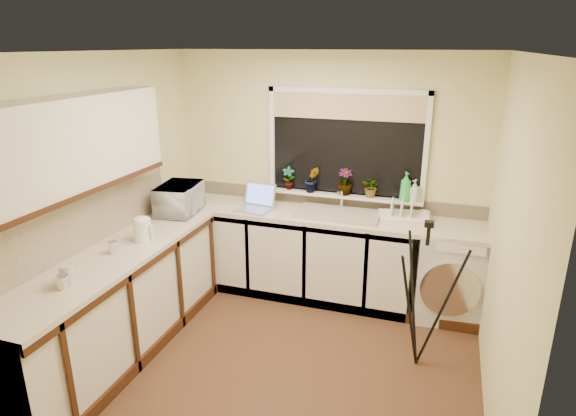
% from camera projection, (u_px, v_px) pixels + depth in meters
% --- Properties ---
extents(floor, '(3.20, 3.20, 0.00)m').
position_uv_depth(floor, '(279.00, 359.00, 4.09)').
color(floor, '#573222').
rests_on(floor, ground).
extents(ceiling, '(3.20, 3.20, 0.00)m').
position_uv_depth(ceiling, '(276.00, 52.00, 3.31)').
color(ceiling, white).
rests_on(ceiling, ground).
extents(wall_back, '(3.20, 0.00, 3.20)m').
position_uv_depth(wall_back, '(326.00, 174.00, 5.05)').
color(wall_back, beige).
rests_on(wall_back, ground).
extents(wall_front, '(3.20, 0.00, 3.20)m').
position_uv_depth(wall_front, '(174.00, 324.00, 2.35)').
color(wall_front, beige).
rests_on(wall_front, ground).
extents(wall_left, '(0.00, 3.00, 3.00)m').
position_uv_depth(wall_left, '(101.00, 202.00, 4.17)').
color(wall_left, beige).
rests_on(wall_left, ground).
extents(wall_right, '(0.00, 3.00, 3.00)m').
position_uv_depth(wall_right, '(507.00, 248.00, 3.22)').
color(wall_right, beige).
rests_on(wall_right, ground).
extents(base_cabinet_back, '(2.55, 0.60, 0.86)m').
position_uv_depth(base_cabinet_back, '(287.00, 252.00, 5.13)').
color(base_cabinet_back, silver).
rests_on(base_cabinet_back, floor).
extents(base_cabinet_left, '(0.54, 2.40, 0.86)m').
position_uv_depth(base_cabinet_left, '(119.00, 307.00, 4.07)').
color(base_cabinet_left, silver).
rests_on(base_cabinet_left, floor).
extents(worktop_back, '(3.20, 0.60, 0.04)m').
position_uv_depth(worktop_back, '(318.00, 215.00, 4.89)').
color(worktop_back, beige).
rests_on(worktop_back, base_cabinet_back).
extents(worktop_left, '(0.60, 2.40, 0.04)m').
position_uv_depth(worktop_left, '(113.00, 257.00, 3.92)').
color(worktop_left, beige).
rests_on(worktop_left, base_cabinet_left).
extents(upper_cabinet, '(0.28, 1.90, 0.70)m').
position_uv_depth(upper_cabinet, '(69.00, 146.00, 3.54)').
color(upper_cabinet, silver).
rests_on(upper_cabinet, wall_left).
extents(splashback_left, '(0.02, 2.40, 0.45)m').
position_uv_depth(splashback_left, '(79.00, 224.00, 3.93)').
color(splashback_left, beige).
rests_on(splashback_left, wall_left).
extents(splashback_back, '(3.20, 0.02, 0.14)m').
position_uv_depth(splashback_back, '(325.00, 198.00, 5.12)').
color(splashback_back, beige).
rests_on(splashback_back, wall_back).
extents(window_glass, '(1.50, 0.02, 1.00)m').
position_uv_depth(window_glass, '(346.00, 145.00, 4.87)').
color(window_glass, black).
rests_on(window_glass, wall_back).
extents(window_blind, '(1.50, 0.02, 0.25)m').
position_uv_depth(window_blind, '(347.00, 107.00, 4.73)').
color(window_blind, tan).
rests_on(window_blind, wall_back).
extents(windowsill, '(1.60, 0.14, 0.03)m').
position_uv_depth(windowsill, '(343.00, 196.00, 4.99)').
color(windowsill, white).
rests_on(windowsill, wall_back).
extents(sink, '(0.82, 0.46, 0.03)m').
position_uv_depth(sink, '(337.00, 214.00, 4.82)').
color(sink, tan).
rests_on(sink, worktop_back).
extents(faucet, '(0.03, 0.03, 0.24)m').
position_uv_depth(faucet, '(342.00, 198.00, 4.95)').
color(faucet, silver).
rests_on(faucet, worktop_back).
extents(washing_machine, '(0.67, 0.65, 0.89)m').
position_uv_depth(washing_machine, '(450.00, 272.00, 4.65)').
color(washing_machine, silver).
rests_on(washing_machine, floor).
extents(laptop, '(0.38, 0.36, 0.25)m').
position_uv_depth(laptop, '(256.00, 202.00, 4.99)').
color(laptop, '#A4A3AB').
rests_on(laptop, worktop_back).
extents(kettle, '(0.15, 0.15, 0.19)m').
position_uv_depth(kettle, '(142.00, 230.00, 4.16)').
color(kettle, white).
rests_on(kettle, worktop_left).
extents(dish_rack, '(0.51, 0.43, 0.07)m').
position_uv_depth(dish_rack, '(404.00, 218.00, 4.64)').
color(dish_rack, white).
rests_on(dish_rack, worktop_back).
extents(tripod, '(0.63, 0.63, 1.25)m').
position_uv_depth(tripod, '(422.00, 296.00, 3.85)').
color(tripod, black).
rests_on(tripod, floor).
extents(glass_jug, '(0.10, 0.10, 0.14)m').
position_uv_depth(glass_jug, '(67.00, 275.00, 3.42)').
color(glass_jug, '#B8BBC3').
rests_on(glass_jug, worktop_left).
extents(steel_jar, '(0.07, 0.07, 0.10)m').
position_uv_depth(steel_jar, '(113.00, 247.00, 3.93)').
color(steel_jar, silver).
rests_on(steel_jar, worktop_left).
extents(microwave, '(0.42, 0.56, 0.29)m').
position_uv_depth(microwave, '(180.00, 199.00, 4.86)').
color(microwave, white).
rests_on(microwave, worktop_left).
extents(plant_a, '(0.14, 0.11, 0.24)m').
position_uv_depth(plant_a, '(289.00, 178.00, 5.10)').
color(plant_a, '#999999').
rests_on(plant_a, windowsill).
extents(plant_b, '(0.18, 0.17, 0.27)m').
position_uv_depth(plant_b, '(312.00, 180.00, 5.01)').
color(plant_b, '#999999').
rests_on(plant_b, windowsill).
extents(plant_c, '(0.20, 0.20, 0.27)m').
position_uv_depth(plant_c, '(345.00, 182.00, 4.93)').
color(plant_c, '#999999').
rests_on(plant_c, windowsill).
extents(plant_d, '(0.23, 0.22, 0.20)m').
position_uv_depth(plant_d, '(372.00, 187.00, 4.86)').
color(plant_d, '#999999').
rests_on(plant_d, windowsill).
extents(soap_bottle_green, '(0.14, 0.14, 0.28)m').
position_uv_depth(soap_bottle_green, '(406.00, 187.00, 4.73)').
color(soap_bottle_green, green).
rests_on(soap_bottle_green, windowsill).
extents(soap_bottle_clear, '(0.13, 0.13, 0.21)m').
position_uv_depth(soap_bottle_clear, '(414.00, 190.00, 4.73)').
color(soap_bottle_clear, '#999999').
rests_on(soap_bottle_clear, windowsill).
extents(cup_back, '(0.12, 0.12, 0.09)m').
position_uv_depth(cup_back, '(424.00, 216.00, 4.66)').
color(cup_back, white).
rests_on(cup_back, worktop_back).
extents(cup_left, '(0.12, 0.12, 0.10)m').
position_uv_depth(cup_left, '(62.00, 282.00, 3.36)').
color(cup_left, beige).
rests_on(cup_left, worktop_left).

